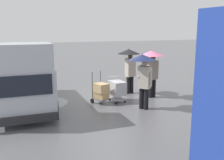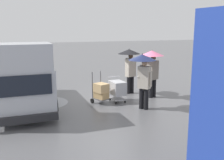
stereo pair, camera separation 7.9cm
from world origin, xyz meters
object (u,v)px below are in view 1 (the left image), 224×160
Objects in this scene: cargo_van_parked_right at (21,78)px; pedestrian_pink_side at (129,60)px; pedestrian_black_side at (143,68)px; pedestrian_white_side at (152,62)px; hand_dolly_boxes at (101,91)px; shopping_cart_vendor at (117,89)px; street_lamp at (216,45)px.

cargo_van_parked_right reaches higher than pedestrian_pink_side.
pedestrian_black_side is 1.00× the size of pedestrian_white_side.
hand_dolly_boxes is at bearing -43.63° from pedestrian_black_side.
pedestrian_black_side and pedestrian_white_side have the same top height.
pedestrian_black_side is 1.78m from pedestrian_white_side.
shopping_cart_vendor is at bearing 46.74° from pedestrian_pink_side.
cargo_van_parked_right is at bearing -7.77° from shopping_cart_vendor.
pedestrian_white_side is (-0.63, 1.03, 0.00)m from pedestrian_pink_side.
pedestrian_white_side is at bearing -176.56° from shopping_cart_vendor.
pedestrian_white_side is at bearing 175.68° from cargo_van_parked_right.
pedestrian_white_side is (-1.69, -0.10, 1.02)m from shopping_cart_vendor.
pedestrian_black_side is at bearing 157.68° from cargo_van_parked_right.
hand_dolly_boxes is 5.18m from street_lamp.
pedestrian_pink_side is at bearing -58.56° from pedestrian_white_side.
pedestrian_white_side is at bearing -130.22° from pedestrian_black_side.
shopping_cart_vendor is 0.47× the size of pedestrian_pink_side.
shopping_cart_vendor is 1.85m from pedestrian_pink_side.
hand_dolly_boxes is 0.61× the size of pedestrian_black_side.
pedestrian_white_side is (-2.43, -0.14, 1.06)m from hand_dolly_boxes.
street_lamp is (-2.89, 2.36, 0.79)m from pedestrian_pink_side.
street_lamp is at bearing 140.71° from pedestrian_pink_side.
street_lamp is at bearing 162.66° from shopping_cart_vendor.
hand_dolly_boxes is at bearing 169.71° from cargo_van_parked_right.
hand_dolly_boxes is 0.61× the size of pedestrian_white_side.
pedestrian_black_side is 3.50m from street_lamp.
pedestrian_pink_side is 3.81m from street_lamp.
cargo_van_parked_right is at bearing 7.25° from pedestrian_pink_side.
street_lamp reaches higher than hand_dolly_boxes.
shopping_cart_vendor is 0.47× the size of pedestrian_white_side.
pedestrian_pink_side and pedestrian_white_side have the same top height.
pedestrian_black_side is (0.52, 2.39, 0.00)m from pedestrian_pink_side.
pedestrian_pink_side is (-1.06, -1.13, 1.02)m from shopping_cart_vendor.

